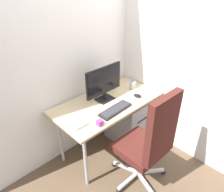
{
  "coord_description": "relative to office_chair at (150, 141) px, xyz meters",
  "views": [
    {
      "loc": [
        -1.44,
        -1.53,
        2.05
      ],
      "look_at": [
        0.0,
        -0.07,
        0.85
      ],
      "focal_mm": 33.13,
      "sensor_mm": 36.0,
      "label": 1
    }
  ],
  "objects": [
    {
      "name": "desk",
      "position": [
        0.09,
        0.69,
        0.06
      ],
      "size": [
        1.33,
        0.69,
        0.75
      ],
      "color": "#D1B78C",
      "rests_on": "ground_plane"
    },
    {
      "name": "keyboard",
      "position": [
        0.01,
        0.49,
        0.14
      ],
      "size": [
        0.42,
        0.16,
        0.03
      ],
      "color": "black",
      "rests_on": "desk"
    },
    {
      "name": "filing_cabinet",
      "position": [
        0.45,
        0.67,
        -0.31
      ],
      "size": [
        0.47,
        0.51,
        0.63
      ],
      "color": "gray",
      "rests_on": "ground_plane"
    },
    {
      "name": "office_chair",
      "position": [
        0.0,
        0.0,
        0.0
      ],
      "size": [
        0.63,
        0.65,
        1.19
      ],
      "color": "black",
      "rests_on": "ground_plane"
    },
    {
      "name": "pen_holder",
      "position": [
        0.55,
        0.71,
        0.17
      ],
      "size": [
        0.08,
        0.08,
        0.17
      ],
      "color": "#B2B5BA",
      "rests_on": "desk"
    },
    {
      "name": "desk_clamp_accessory",
      "position": [
        -0.29,
        0.42,
        0.15
      ],
      "size": [
        0.06,
        0.06,
        0.06
      ],
      "primitive_type": "cube",
      "color": "purple",
      "rests_on": "desk"
    },
    {
      "name": "notebook",
      "position": [
        -0.44,
        0.59,
        0.14
      ],
      "size": [
        0.15,
        0.18,
        0.02
      ],
      "primitive_type": "cube",
      "rotation": [
        0.0,
        0.0,
        -0.02
      ],
      "color": "beige",
      "rests_on": "desk"
    },
    {
      "name": "monitor",
      "position": [
        0.09,
        0.76,
        0.35
      ],
      "size": [
        0.51,
        0.16,
        0.42
      ],
      "color": "black",
      "rests_on": "desk"
    },
    {
      "name": "mouse",
      "position": [
        0.42,
        0.51,
        0.14
      ],
      "size": [
        0.09,
        0.11,
        0.03
      ],
      "primitive_type": "ellipsoid",
      "rotation": [
        0.0,
        0.0,
        0.27
      ],
      "color": "black",
      "rests_on": "desk"
    },
    {
      "name": "wall_side_right",
      "position": [
        0.78,
        0.43,
        0.78
      ],
      "size": [
        0.04,
        2.53,
        2.8
      ],
      "primitive_type": "cube",
      "color": "white",
      "rests_on": "ground_plane"
    },
    {
      "name": "ground_plane",
      "position": [
        0.09,
        0.69,
        -0.62
      ],
      "size": [
        8.0,
        8.0,
        0.0
      ],
      "primitive_type": "plane",
      "color": "brown"
    },
    {
      "name": "wall_back",
      "position": [
        0.09,
        1.07,
        0.78
      ],
      "size": [
        3.17,
        0.04,
        2.8
      ],
      "primitive_type": "cube",
      "color": "white",
      "rests_on": "ground_plane"
    }
  ]
}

